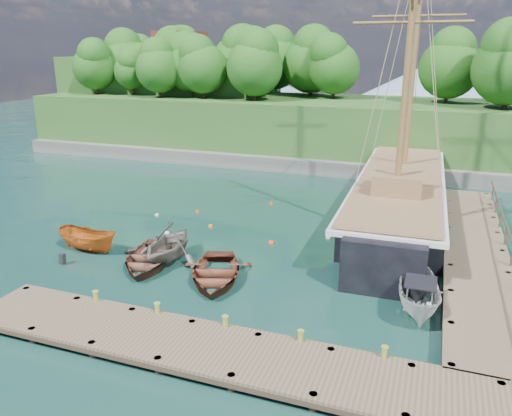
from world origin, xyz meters
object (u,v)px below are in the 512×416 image
Objects in this scene: rowboat_0 at (149,265)px; motorboat_orange at (89,251)px; rowboat_2 at (215,280)px; schooner at (398,202)px; cabin_boat_white at (418,312)px; rowboat_1 at (169,260)px.

motorboat_orange is (-4.18, 0.54, 0.00)m from rowboat_0.
rowboat_0 is 1.27× the size of motorboat_orange.
rowboat_0 is 4.21m from motorboat_orange.
rowboat_2 is (4.05, -0.45, 0.00)m from rowboat_0.
rowboat_0 is at bearing 154.39° from rowboat_2.
rowboat_2 is 0.17× the size of schooner.
schooner reaches higher than rowboat_0.
motorboat_orange is at bearing 156.29° from rowboat_0.
motorboat_orange is at bearing 170.60° from cabin_boat_white.
rowboat_1 is at bearing -79.55° from motorboat_orange.
cabin_boat_white is at bearing -17.54° from rowboat_0.
rowboat_2 is 1.11× the size of cabin_boat_white.
schooner is at bearing 29.82° from rowboat_0.
rowboat_0 is 1.17m from rowboat_1.
rowboat_2 is at bearing -22.75° from rowboat_0.
rowboat_1 is 12.92m from cabin_boat_white.
rowboat_1 is 0.14× the size of schooner.
rowboat_0 is 13.56m from cabin_boat_white.
rowboat_1 is at bearing 37.54° from rowboat_0.
rowboat_2 is at bearing 174.29° from cabin_boat_white.
cabin_boat_white is 0.15× the size of schooner.
rowboat_1 is at bearing 167.81° from cabin_boat_white.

